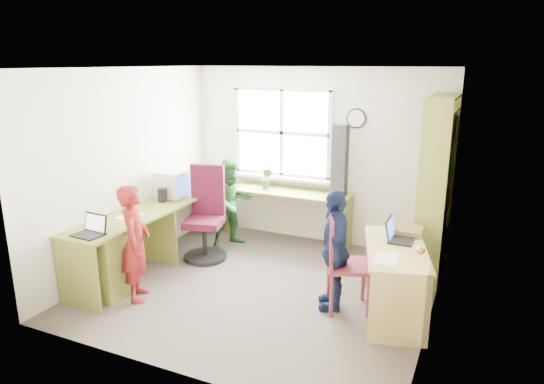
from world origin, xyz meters
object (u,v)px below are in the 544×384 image
at_px(right_desk, 395,266).
at_px(laptop_left, 91,230).
at_px(swivel_chair, 206,219).
at_px(person_green, 233,203).
at_px(crt_monitor, 172,184).
at_px(person_navy, 335,250).
at_px(l_desk, 151,240).
at_px(cd_tower, 340,160).
at_px(potted_plant, 267,178).
at_px(person_red, 135,243).
at_px(laptop_right, 397,235).
at_px(wooden_chair, 341,260).
at_px(bookshelf, 436,192).

relative_size(right_desk, laptop_left, 4.24).
distance_m(swivel_chair, person_green, 0.53).
xyz_separation_m(swivel_chair, person_green, (0.11, 0.51, 0.09)).
bearing_deg(crt_monitor, laptop_left, -86.89).
bearing_deg(person_navy, l_desk, -104.07).
bearing_deg(laptop_left, person_navy, 25.72).
relative_size(crt_monitor, cd_tower, 0.38).
relative_size(crt_monitor, person_navy, 0.29).
bearing_deg(potted_plant, person_red, -102.88).
bearing_deg(swivel_chair, laptop_right, -21.83).
xyz_separation_m(potted_plant, person_green, (-0.33, -0.39, -0.29)).
bearing_deg(wooden_chair, l_desk, 162.03).
relative_size(laptop_left, potted_plant, 1.09).
distance_m(wooden_chair, person_navy, 0.12).
distance_m(person_red, person_navy, 2.07).
distance_m(laptop_left, potted_plant, 2.57).
height_order(l_desk, person_navy, person_navy).
xyz_separation_m(l_desk, laptop_right, (2.71, 0.51, 0.30)).
relative_size(laptop_right, cd_tower, 0.34).
height_order(swivel_chair, person_navy, person_navy).
height_order(swivel_chair, crt_monitor, swivel_chair).
height_order(right_desk, person_green, person_green).
height_order(wooden_chair, laptop_left, wooden_chair).
distance_m(person_green, person_navy, 2.11).
bearing_deg(bookshelf, person_red, -144.54).
height_order(l_desk, laptop_left, laptop_left).
bearing_deg(crt_monitor, potted_plant, 46.24).
height_order(laptop_left, person_green, person_green).
relative_size(crt_monitor, person_green, 0.30).
height_order(l_desk, crt_monitor, crt_monitor).
relative_size(bookshelf, laptop_right, 6.50).
xyz_separation_m(wooden_chair, laptop_left, (-2.38, -0.92, 0.26)).
height_order(right_desk, person_red, person_red).
relative_size(wooden_chair, person_navy, 0.79).
height_order(bookshelf, person_green, bookshelf).
xyz_separation_m(cd_tower, potted_plant, (-1.02, -0.07, -0.32)).
bearing_deg(laptop_right, person_red, 111.77).
xyz_separation_m(l_desk, bookshelf, (2.96, 1.47, 0.55)).
height_order(crt_monitor, person_red, person_red).
relative_size(bookshelf, person_green, 1.74).
height_order(swivel_chair, person_red, person_red).
height_order(potted_plant, person_green, person_green).
bearing_deg(person_navy, laptop_right, 101.74).
bearing_deg(person_navy, wooden_chair, 66.15).
bearing_deg(laptop_left, bookshelf, 39.30).
xyz_separation_m(right_desk, person_green, (-2.38, 1.00, 0.09)).
bearing_deg(laptop_right, crt_monitor, 85.08).
distance_m(l_desk, cd_tower, 2.58).
height_order(laptop_left, cd_tower, cd_tower).
height_order(swivel_chair, potted_plant, swivel_chair).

